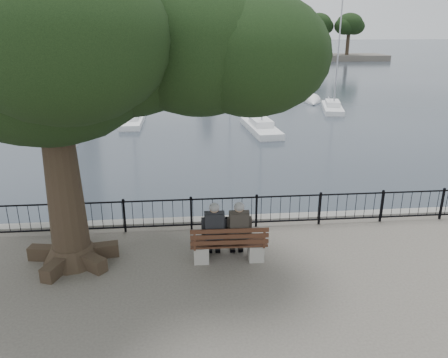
{
  "coord_description": "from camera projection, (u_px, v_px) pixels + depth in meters",
  "views": [
    {
      "loc": [
        -1.13,
        -9.66,
        5.95
      ],
      "look_at": [
        0.0,
        2.5,
        1.6
      ],
      "focal_mm": 35.0,
      "sensor_mm": 36.0,
      "label": 1
    }
  ],
  "objects": [
    {
      "name": "sailboat_e",
      "position": [
        44.0,
        101.0,
        39.74
      ],
      "size": [
        2.52,
        5.77,
        12.8
      ],
      "color": "white",
      "rests_on": "ground"
    },
    {
      "name": "sailboat_h",
      "position": [
        133.0,
        83.0,
        51.5
      ],
      "size": [
        2.62,
        5.06,
        11.76
      ],
      "color": "white",
      "rests_on": "ground"
    },
    {
      "name": "sailboat_g",
      "position": [
        254.0,
        91.0,
        46.32
      ],
      "size": [
        3.02,
        4.86,
        8.08
      ],
      "color": "white",
      "rests_on": "ground"
    },
    {
      "name": "far_shore",
      "position": [
        316.0,
        40.0,
        86.92
      ],
      "size": [
        30.0,
        8.6,
        9.18
      ],
      "color": "#555047",
      "rests_on": "ground"
    },
    {
      "name": "person_left",
      "position": [
        214.0,
        233.0,
        11.46
      ],
      "size": [
        0.5,
        0.84,
        1.68
      ],
      "color": "black",
      "rests_on": "ground"
    },
    {
      "name": "sailboat_b",
      "position": [
        133.0,
        119.0,
        32.13
      ],
      "size": [
        1.45,
        5.15,
        11.57
      ],
      "color": "white",
      "rests_on": "ground"
    },
    {
      "name": "person_right",
      "position": [
        238.0,
        232.0,
        11.5
      ],
      "size": [
        0.5,
        0.84,
        1.68
      ],
      "color": "black",
      "rests_on": "ground"
    },
    {
      "name": "harbor",
      "position": [
        223.0,
        235.0,
        14.14
      ],
      "size": [
        260.0,
        260.0,
        1.2
      ],
      "color": "gray",
      "rests_on": "ground"
    },
    {
      "name": "bench",
      "position": [
        229.0,
        248.0,
        11.51
      ],
      "size": [
        2.03,
        0.65,
        1.06
      ],
      "color": "gray",
      "rests_on": "ground"
    },
    {
      "name": "railing",
      "position": [
        224.0,
        211.0,
        13.31
      ],
      "size": [
        22.06,
        0.06,
        1.0
      ],
      "color": "black",
      "rests_on": "ground"
    },
    {
      "name": "tree",
      "position": [
        83.0,
        36.0,
        9.93
      ],
      "size": [
        10.57,
        7.38,
        8.63
      ],
      "color": "black",
      "rests_on": "ground"
    },
    {
      "name": "sailboat_f",
      "position": [
        230.0,
        101.0,
        39.81
      ],
      "size": [
        2.69,
        5.3,
        10.65
      ],
      "color": "white",
      "rests_on": "ground"
    },
    {
      "name": "sailboat_i",
      "position": [
        197.0,
        85.0,
        50.76
      ],
      "size": [
        2.26,
        5.25,
        9.51
      ],
      "color": "white",
      "rests_on": "ground"
    },
    {
      "name": "sailboat_c",
      "position": [
        261.0,
        126.0,
        29.97
      ],
      "size": [
        2.1,
        5.96,
        11.83
      ],
      "color": "white",
      "rests_on": "ground"
    },
    {
      "name": "lion_monument",
      "position": [
        206.0,
        63.0,
        57.8
      ],
      "size": [
        5.76,
        5.76,
        8.56
      ],
      "color": "gray",
      "rests_on": "ground"
    },
    {
      "name": "sailboat_d",
      "position": [
        332.0,
        107.0,
        37.1
      ],
      "size": [
        2.74,
        5.6,
        10.47
      ],
      "color": "white",
      "rests_on": "ground"
    },
    {
      "name": "sailboat_a",
      "position": [
        69.0,
        134.0,
        27.88
      ],
      "size": [
        1.74,
        6.1,
        11.43
      ],
      "color": "white",
      "rests_on": "ground"
    }
  ]
}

